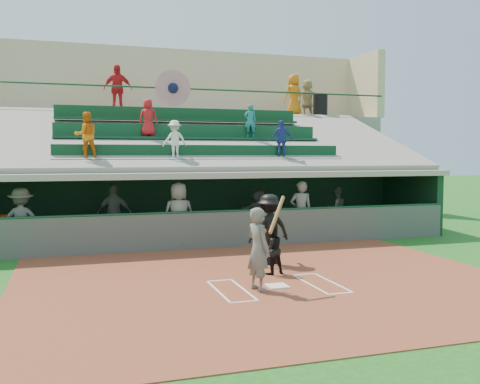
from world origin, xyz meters
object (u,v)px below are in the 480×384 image
object	(u,v)px
batter_at_plate	(258,248)
white_table	(8,239)
water_cooler	(5,221)
catcher	(272,249)
home_plate	(277,286)
trash_bin	(320,105)

from	to	relation	value
batter_at_plate	white_table	world-z (taller)	batter_at_plate
water_cooler	white_table	bearing A→B (deg)	13.94
catcher	white_table	distance (m)	8.10
home_plate	trash_bin	distance (m)	14.93
white_table	water_cooler	xyz separation A→B (m)	(-0.06, -0.02, 0.52)
white_table	batter_at_plate	bearing A→B (deg)	-38.87
batter_at_plate	catcher	xyz separation A→B (m)	(0.79, 1.31, -0.28)
home_plate	trash_bin	bearing A→B (deg)	60.46
trash_bin	water_cooler	bearing A→B (deg)	-155.34
home_plate	white_table	bearing A→B (deg)	133.27
batter_at_plate	catcher	world-z (taller)	batter_at_plate
white_table	trash_bin	world-z (taller)	trash_bin
home_plate	batter_at_plate	bearing A→B (deg)	-162.74
batter_at_plate	white_table	distance (m)	8.46
home_plate	water_cooler	size ratio (longest dim) A/B	1.12
batter_at_plate	water_cooler	size ratio (longest dim) A/B	5.11
white_table	water_cooler	world-z (taller)	water_cooler
home_plate	trash_bin	world-z (taller)	trash_bin
home_plate	trash_bin	size ratio (longest dim) A/B	0.43
water_cooler	catcher	bearing A→B (deg)	-39.08
white_table	trash_bin	xyz separation A→B (m)	(12.86, 5.92, 4.73)
white_table	home_plate	bearing A→B (deg)	-35.82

